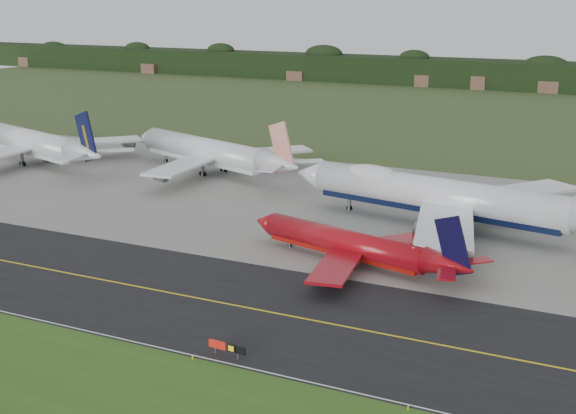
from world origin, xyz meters
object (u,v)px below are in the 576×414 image
at_px(jet_star_tail, 212,153).
at_px(taxiway_sign, 227,347).
at_px(jet_red_737, 355,246).
at_px(jet_navy_gold, 33,143).
at_px(jet_ba_747, 450,198).

xyz_separation_m(jet_star_tail, taxiway_sign, (52.92, -82.66, -3.83)).
bearing_deg(jet_star_tail, jet_red_737, -40.35).
distance_m(jet_red_737, jet_navy_gold, 105.82).
relative_size(jet_ba_747, jet_navy_gold, 1.14).
distance_m(jet_ba_747, jet_star_tail, 64.72).
bearing_deg(jet_star_tail, jet_ba_747, -18.31).
relative_size(jet_star_tail, taxiway_sign, 11.08).
distance_m(jet_red_737, jet_star_tail, 70.82).
bearing_deg(jet_navy_gold, jet_ba_747, -5.63).
height_order(jet_navy_gold, taxiway_sign, jet_navy_gold).
height_order(jet_ba_747, jet_navy_gold, jet_ba_747).
distance_m(jet_star_tail, taxiway_sign, 98.22).
relative_size(jet_navy_gold, taxiway_sign, 11.83).
relative_size(jet_red_737, taxiway_sign, 8.07).
xyz_separation_m(jet_ba_747, taxiway_sign, (-8.52, -62.33, -4.60)).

